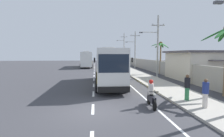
{
  "coord_description": "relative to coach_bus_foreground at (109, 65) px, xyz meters",
  "views": [
    {
      "loc": [
        0.14,
        -10.05,
        3.22
      ],
      "look_at": [
        1.92,
        8.91,
        1.7
      ],
      "focal_mm": 29.25,
      "sensor_mm": 36.0,
      "label": 1
    }
  ],
  "objects": [
    {
      "name": "utility_pole_mid",
      "position": [
        6.99,
        5.27,
        2.41
      ],
      "size": [
        3.49,
        0.24,
        8.4
      ],
      "color": "#9E9E99",
      "rests_on": "ground"
    },
    {
      "name": "coach_bus_foreground",
      "position": [
        0.0,
        0.0,
        0.0
      ],
      "size": [
        2.94,
        11.43,
        3.95
      ],
      "color": "silver",
      "rests_on": "ground"
    },
    {
      "name": "pedestrian_midwalk",
      "position": [
        4.85,
        -9.24,
        -1.04
      ],
      "size": [
        0.36,
        0.36,
        1.68
      ],
      "rotation": [
        0.0,
        0.0,
        1.32
      ],
      "color": "beige",
      "rests_on": "sidewalk_kerb"
    },
    {
      "name": "palm_nearest",
      "position": [
        8.98,
        9.21,
        1.92
      ],
      "size": [
        2.92,
        2.87,
        5.2
      ],
      "color": "brown",
      "rests_on": "ground"
    },
    {
      "name": "pedestrian_near_kerb",
      "position": [
        4.68,
        -7.49,
        -1.01
      ],
      "size": [
        0.36,
        0.36,
        1.72
      ],
      "rotation": [
        0.0,
        0.0,
        3.75
      ],
      "color": "#2D7A47",
      "rests_on": "sidewalk_kerb"
    },
    {
      "name": "boundary_wall",
      "position": [
        9.03,
        5.07,
        -1.0
      ],
      "size": [
        0.24,
        60.0,
        2.12
      ],
      "primitive_type": "cube",
      "color": "#9E998E",
      "rests_on": "ground"
    },
    {
      "name": "utility_pole_far",
      "position": [
        7.24,
        20.35,
        2.27
      ],
      "size": [
        3.18,
        0.24,
        8.04
      ],
      "color": "#9E9E99",
      "rests_on": "ground"
    },
    {
      "name": "motorcycle_beside_bus",
      "position": [
        2.93,
        7.95,
        -1.41
      ],
      "size": [
        0.56,
        1.96,
        1.57
      ],
      "color": "black",
      "rests_on": "ground"
    },
    {
      "name": "lane_markings",
      "position": [
        0.78,
        6.0,
        -2.05
      ],
      "size": [
        3.89,
        71.63,
        0.01
      ],
      "color": "white",
      "rests_on": "ground"
    },
    {
      "name": "coach_bus_far_lane",
      "position": [
        -3.49,
        25.68,
        -0.0
      ],
      "size": [
        3.21,
        11.43,
        3.94
      ],
      "color": "white",
      "rests_on": "ground"
    },
    {
      "name": "ground_plane",
      "position": [
        -1.57,
        -8.93,
        -2.05
      ],
      "size": [
        160.0,
        160.0,
        0.0
      ],
      "primitive_type": "plane",
      "color": "#3A3A3F"
    },
    {
      "name": "sidewalk_kerb",
      "position": [
        5.23,
        1.07,
        -1.98
      ],
      "size": [
        3.2,
        90.0,
        0.14
      ],
      "primitive_type": "cube",
      "color": "#A8A399",
      "rests_on": "ground"
    },
    {
      "name": "motorcycle_trailing",
      "position": [
        1.97,
        -8.34,
        -1.38
      ],
      "size": [
        0.56,
        1.96,
        1.67
      ],
      "color": "black",
      "rests_on": "ground"
    },
    {
      "name": "utility_pole_distant",
      "position": [
        7.23,
        35.42,
        3.0
      ],
      "size": [
        3.28,
        0.24,
        9.49
      ],
      "color": "#9E9E99",
      "rests_on": "ground"
    }
  ]
}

